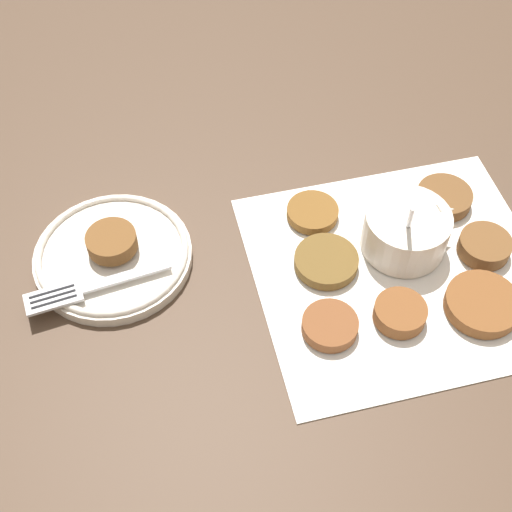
{
  "coord_description": "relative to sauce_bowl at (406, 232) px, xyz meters",
  "views": [
    {
      "loc": [
        -0.32,
        -0.4,
        0.67
      ],
      "look_at": [
        -0.16,
        0.07,
        0.02
      ],
      "focal_mm": 50.0,
      "sensor_mm": 36.0,
      "label": 1
    }
  ],
  "objects": [
    {
      "name": "sauce_bowl",
      "position": [
        0.0,
        0.0,
        0.0
      ],
      "size": [
        0.11,
        0.1,
        0.11
      ],
      "color": "silver",
      "rests_on": "napkin"
    },
    {
      "name": "fritter_3",
      "position": [
        -0.05,
        -0.09,
        -0.01
      ],
      "size": [
        0.06,
        0.06,
        0.02
      ],
      "color": "brown",
      "rests_on": "napkin"
    },
    {
      "name": "fritter_0",
      "position": [
        -0.1,
        0.0,
        -0.02
      ],
      "size": [
        0.07,
        0.07,
        0.01
      ],
      "color": "brown",
      "rests_on": "napkin"
    },
    {
      "name": "fritter_1",
      "position": [
        0.08,
        0.05,
        -0.02
      ],
      "size": [
        0.07,
        0.07,
        0.02
      ],
      "color": "brown",
      "rests_on": "napkin"
    },
    {
      "name": "fritter_2",
      "position": [
        0.04,
        -0.11,
        -0.02
      ],
      "size": [
        0.08,
        0.08,
        0.02
      ],
      "color": "brown",
      "rests_on": "napkin"
    },
    {
      "name": "fritter_4",
      "position": [
        -0.13,
        -0.08,
        -0.02
      ],
      "size": [
        0.06,
        0.06,
        0.01
      ],
      "color": "brown",
      "rests_on": "napkin"
    },
    {
      "name": "serving_plate",
      "position": [
        -0.33,
        0.09,
        -0.02
      ],
      "size": [
        0.18,
        0.18,
        0.02
      ],
      "color": "silver",
      "rests_on": "ground_plane"
    },
    {
      "name": "fritter_on_plate",
      "position": [
        -0.33,
        0.09,
        0.0
      ],
      "size": [
        0.06,
        0.06,
        0.02
      ],
      "color": "brown",
      "rests_on": "serving_plate"
    },
    {
      "name": "ground_plane",
      "position": [
        -0.01,
        -0.04,
        -0.03
      ],
      "size": [
        4.0,
        4.0,
        0.0
      ],
      "primitive_type": "plane",
      "color": "#4C3828"
    },
    {
      "name": "napkin",
      "position": [
        -0.02,
        -0.03,
        -0.03
      ],
      "size": [
        0.35,
        0.33,
        0.0
      ],
      "color": "white",
      "rests_on": "ground_plane"
    },
    {
      "name": "fork",
      "position": [
        -0.37,
        0.04,
        -0.01
      ],
      "size": [
        0.16,
        0.03,
        0.0
      ],
      "color": "silver",
      "rests_on": "serving_plate"
    },
    {
      "name": "fritter_5",
      "position": [
        -0.09,
        0.08,
        -0.02
      ],
      "size": [
        0.06,
        0.06,
        0.01
      ],
      "color": "brown",
      "rests_on": "napkin"
    },
    {
      "name": "fritter_6",
      "position": [
        0.09,
        -0.04,
        -0.01
      ],
      "size": [
        0.06,
        0.06,
        0.02
      ],
      "color": "brown",
      "rests_on": "napkin"
    }
  ]
}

